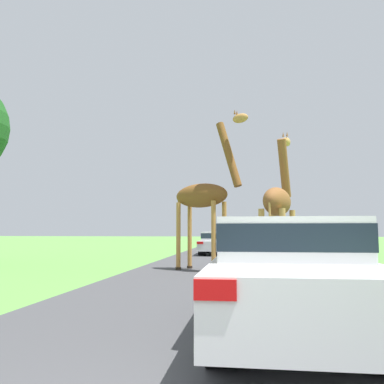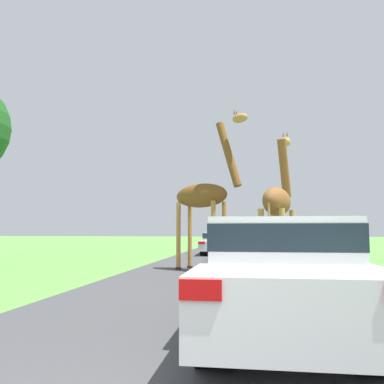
{
  "view_description": "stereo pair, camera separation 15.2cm",
  "coord_description": "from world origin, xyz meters",
  "px_view_note": "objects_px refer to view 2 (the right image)",
  "views": [
    {
      "loc": [
        0.52,
        -1.37,
        1.35
      ],
      "look_at": [
        -1.31,
        12.26,
        2.63
      ],
      "focal_mm": 38.0,
      "sensor_mm": 36.0,
      "label": 1
    },
    {
      "loc": [
        0.67,
        -1.34,
        1.35
      ],
      "look_at": [
        -1.31,
        12.26,
        2.63
      ],
      "focal_mm": 38.0,
      "sensor_mm": 36.0,
      "label": 2
    }
  ],
  "objects_px": {
    "giraffe_companion": "(278,203)",
    "giraffe_near_road": "(204,196)",
    "car_queue_right": "(262,238)",
    "car_lead_maroon": "(280,271)",
    "car_queue_left": "(220,242)"
  },
  "relations": [
    {
      "from": "car_lead_maroon",
      "to": "car_queue_right",
      "type": "xyz_separation_m",
      "value": [
        0.3,
        21.37,
        -0.0
      ]
    },
    {
      "from": "car_queue_right",
      "to": "giraffe_companion",
      "type": "bearing_deg",
      "value": -89.35
    },
    {
      "from": "car_lead_maroon",
      "to": "car_queue_left",
      "type": "xyz_separation_m",
      "value": [
        -2.12,
        17.09,
        -0.14
      ]
    },
    {
      "from": "giraffe_companion",
      "to": "car_lead_maroon",
      "type": "height_order",
      "value": "giraffe_companion"
    },
    {
      "from": "giraffe_companion",
      "to": "car_queue_right",
      "type": "height_order",
      "value": "giraffe_companion"
    },
    {
      "from": "car_queue_left",
      "to": "giraffe_companion",
      "type": "bearing_deg",
      "value": -75.38
    },
    {
      "from": "giraffe_near_road",
      "to": "giraffe_companion",
      "type": "bearing_deg",
      "value": 103.62
    },
    {
      "from": "giraffe_companion",
      "to": "giraffe_near_road",
      "type": "bearing_deg",
      "value": -178.94
    },
    {
      "from": "car_lead_maroon",
      "to": "car_queue_right",
      "type": "height_order",
      "value": "car_lead_maroon"
    },
    {
      "from": "giraffe_companion",
      "to": "car_lead_maroon",
      "type": "relative_size",
      "value": 0.99
    },
    {
      "from": "giraffe_near_road",
      "to": "car_queue_left",
      "type": "distance_m",
      "value": 9.3
    },
    {
      "from": "giraffe_near_road",
      "to": "car_queue_right",
      "type": "height_order",
      "value": "giraffe_near_road"
    },
    {
      "from": "car_queue_right",
      "to": "car_queue_left",
      "type": "distance_m",
      "value": 4.91
    },
    {
      "from": "giraffe_near_road",
      "to": "car_queue_left",
      "type": "relative_size",
      "value": 1.26
    },
    {
      "from": "giraffe_near_road",
      "to": "car_queue_right",
      "type": "bearing_deg",
      "value": -158.1
    }
  ]
}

